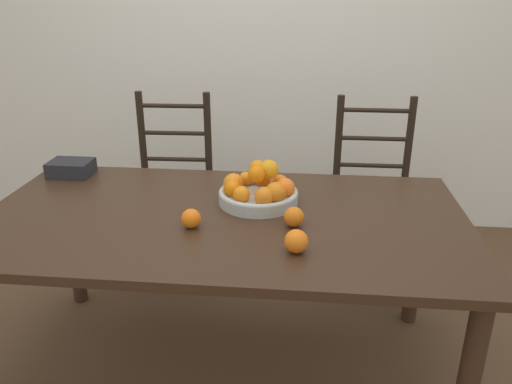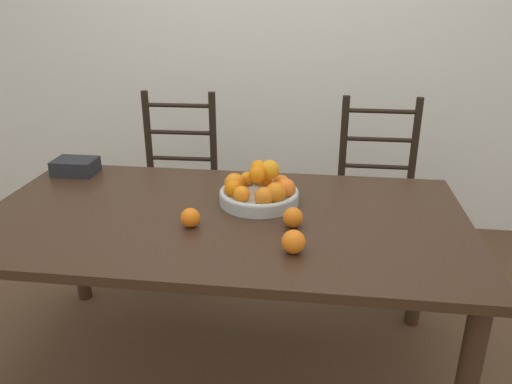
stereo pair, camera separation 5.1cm
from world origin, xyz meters
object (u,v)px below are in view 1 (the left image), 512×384
(chair_left, at_px, (173,191))
(chair_right, at_px, (372,199))
(book_stack, at_px, (71,168))
(orange_loose_2, at_px, (191,218))
(orange_loose_0, at_px, (296,241))
(orange_loose_1, at_px, (294,217))
(fruit_bowl, at_px, (259,191))

(chair_left, xyz_separation_m, chair_right, (1.11, 0.00, 0.00))
(chair_right, relative_size, book_stack, 5.23)
(chair_right, bearing_deg, orange_loose_2, -129.31)
(orange_loose_0, bearing_deg, orange_loose_1, 93.97)
(chair_left, bearing_deg, orange_loose_2, -72.49)
(chair_left, bearing_deg, fruit_bowl, -53.57)
(orange_loose_1, bearing_deg, orange_loose_2, -172.72)
(chair_right, distance_m, book_stack, 1.55)
(chair_left, xyz_separation_m, book_stack, (-0.34, -0.47, 0.29))
(fruit_bowl, xyz_separation_m, orange_loose_1, (0.15, -0.20, -0.02))
(fruit_bowl, bearing_deg, chair_right, 52.10)
(fruit_bowl, distance_m, orange_loose_2, 0.33)
(orange_loose_0, xyz_separation_m, chair_left, (-0.72, 1.10, -0.29))
(orange_loose_2, xyz_separation_m, chair_left, (-0.34, 0.96, -0.29))
(orange_loose_0, height_order, orange_loose_1, orange_loose_0)
(orange_loose_1, height_order, orange_loose_2, orange_loose_1)
(orange_loose_2, bearing_deg, fruit_bowl, 48.31)
(orange_loose_2, height_order, book_stack, orange_loose_2)
(orange_loose_0, relative_size, orange_loose_1, 1.07)
(book_stack, bearing_deg, chair_right, 18.05)
(orange_loose_2, xyz_separation_m, book_stack, (-0.67, 0.48, -0.00))
(book_stack, bearing_deg, orange_loose_1, -22.80)
(fruit_bowl, distance_m, chair_right, 0.95)
(fruit_bowl, height_order, book_stack, fruit_bowl)
(orange_loose_0, relative_size, chair_left, 0.08)
(orange_loose_2, height_order, chair_right, chair_right)
(orange_loose_1, bearing_deg, chair_right, 66.01)
(fruit_bowl, xyz_separation_m, orange_loose_0, (0.16, -0.39, -0.01))
(fruit_bowl, distance_m, orange_loose_1, 0.25)
(fruit_bowl, distance_m, book_stack, 0.93)
(orange_loose_1, xyz_separation_m, book_stack, (-1.04, 0.44, -0.00))
(fruit_bowl, relative_size, orange_loose_1, 4.31)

